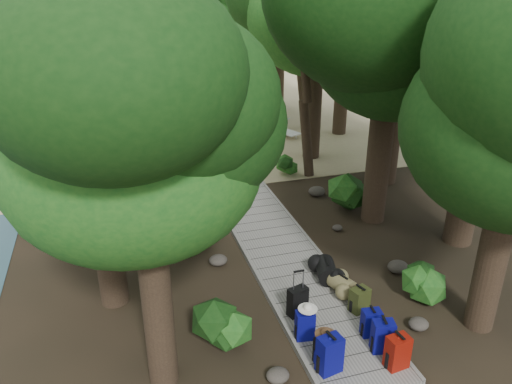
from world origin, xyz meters
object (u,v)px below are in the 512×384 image
object	(u,v)px
backpack_left_a	(330,353)
backpack_right_b	(383,335)
lone_suitcase_on_sand	(223,149)
backpack_right_c	(371,322)
backpack_right_d	(360,299)
sun_lounger	(286,129)
backpack_left_c	(305,324)
backpack_right_a	(398,350)
kayak	(123,152)
duffel_right_black	(326,270)
suitcase_on_boardwalk	(298,301)
backpack_left_b	(324,349)
duffel_right_khaki	(342,284)

from	to	relation	value
backpack_left_a	backpack_right_b	xyz separation A→B (m)	(1.24, 0.21, -0.04)
lone_suitcase_on_sand	backpack_right_c	bearing A→B (deg)	-90.92
backpack_right_d	sun_lounger	world-z (taller)	backpack_right_d
backpack_left_c	backpack_right_a	bearing A→B (deg)	-34.57
kayak	backpack_right_b	bearing A→B (deg)	-48.67
backpack_left_a	sun_lounger	xyz separation A→B (m)	(4.37, 14.31, -0.19)
duffel_right_black	backpack_left_c	bearing A→B (deg)	-110.14
backpack_right_d	suitcase_on_boardwalk	size ratio (longest dim) A/B	0.92
backpack_right_d	sun_lounger	xyz separation A→B (m)	(2.96, 12.82, -0.08)
backpack_left_b	backpack_right_b	size ratio (longest dim) A/B	0.83
backpack_right_c	backpack_right_d	xyz separation A→B (m)	(0.15, 0.80, -0.02)
kayak	backpack_left_a	bearing A→B (deg)	-53.73
backpack_right_a	backpack_right_c	distance (m)	0.96
suitcase_on_boardwalk	sun_lounger	size ratio (longest dim) A/B	0.33
backpack_right_b	backpack_right_c	size ratio (longest dim) A/B	1.16
backpack_right_c	lone_suitcase_on_sand	world-z (taller)	backpack_right_c
backpack_left_a	duffel_right_black	xyz separation A→B (m)	(1.22, 2.84, -0.18)
duffel_right_black	sun_lounger	world-z (taller)	sun_lounger
duffel_right_khaki	backpack_right_b	bearing A→B (deg)	-112.30
lone_suitcase_on_sand	kayak	distance (m)	4.18
backpack_left_b	duffel_right_black	distance (m)	2.87
backpack_right_b	lone_suitcase_on_sand	size ratio (longest dim) A/B	1.26
backpack_right_c	kayak	size ratio (longest dim) A/B	0.21
backpack_left_c	backpack_right_d	xyz separation A→B (m)	(1.50, 0.49, -0.04)
backpack_right_c	lone_suitcase_on_sand	size ratio (longest dim) A/B	1.09
backpack_left_c	backpack_left_a	bearing A→B (deg)	-76.54
backpack_right_d	lone_suitcase_on_sand	world-z (taller)	backpack_right_d
backpack_right_c	duffel_right_khaki	bearing A→B (deg)	93.93
backpack_right_d	duffel_right_black	size ratio (longest dim) A/B	0.82
backpack_left_b	lone_suitcase_on_sand	bearing A→B (deg)	72.46
backpack_right_b	lone_suitcase_on_sand	distance (m)	12.31
backpack_right_b	lone_suitcase_on_sand	xyz separation A→B (m)	(-0.29, 12.31, -0.18)
lone_suitcase_on_sand	kayak	bearing A→B (deg)	160.65
sun_lounger	backpack_right_d	bearing A→B (deg)	-127.43
duffel_right_khaki	lone_suitcase_on_sand	world-z (taller)	lone_suitcase_on_sand
kayak	sun_lounger	world-z (taller)	sun_lounger
backpack_right_a	duffel_right_black	size ratio (longest dim) A/B	1.00
backpack_left_a	sun_lounger	world-z (taller)	backpack_left_a
sun_lounger	backpack_right_a	bearing A→B (deg)	-126.39
suitcase_on_boardwalk	sun_lounger	distance (m)	13.28
backpack_left_b	lone_suitcase_on_sand	size ratio (longest dim) A/B	1.05
duffel_right_black	kayak	bearing A→B (deg)	126.69
backpack_left_b	sun_lounger	world-z (taller)	backpack_left_b
suitcase_on_boardwalk	sun_lounger	world-z (taller)	suitcase_on_boardwalk
backpack_left_a	suitcase_on_boardwalk	xyz separation A→B (m)	(0.04, 1.76, -0.08)
backpack_right_a	suitcase_on_boardwalk	distance (m)	2.37
backpack_left_b	backpack_right_b	distance (m)	1.25
backpack_right_c	backpack_left_b	bearing A→B (deg)	-153.18
kayak	sun_lounger	xyz separation A→B (m)	(7.42, 0.58, 0.17)
backpack_right_d	lone_suitcase_on_sand	distance (m)	11.03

